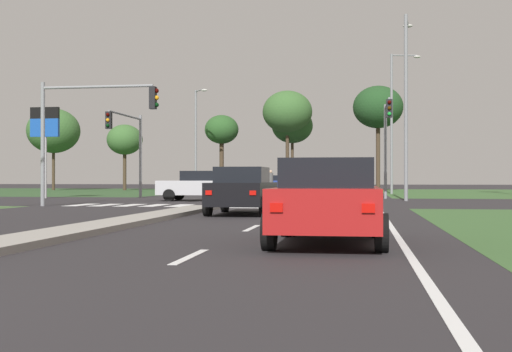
% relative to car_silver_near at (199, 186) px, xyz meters
% --- Properties ---
extents(ground_plane, '(200.00, 200.00, 0.00)m').
position_rel_car_silver_near_xyz_m(ground_plane, '(2.47, -1.18, -0.82)').
color(ground_plane, '#282628').
extents(grass_verge_far_left, '(35.00, 35.00, 0.01)m').
position_rel_car_silver_near_xyz_m(grass_verge_far_left, '(-23.03, 23.32, -0.82)').
color(grass_verge_far_left, '#2D4C28').
rests_on(grass_verge_far_left, ground).
extents(median_island_near, '(1.20, 22.00, 0.14)m').
position_rel_car_silver_near_xyz_m(median_island_near, '(2.47, -20.18, -0.75)').
color(median_island_near, gray).
rests_on(median_island_near, ground).
extents(median_island_far, '(1.20, 36.00, 0.14)m').
position_rel_car_silver_near_xyz_m(median_island_far, '(2.47, 23.82, -0.75)').
color(median_island_far, gray).
rests_on(median_island_far, ground).
extents(lane_dash_near, '(0.14, 2.00, 0.01)m').
position_rel_car_silver_near_xyz_m(lane_dash_near, '(5.97, -25.24, -0.82)').
color(lane_dash_near, silver).
rests_on(lane_dash_near, ground).
extents(lane_dash_second, '(0.14, 2.00, 0.01)m').
position_rel_car_silver_near_xyz_m(lane_dash_second, '(5.97, -19.24, -0.82)').
color(lane_dash_second, silver).
rests_on(lane_dash_second, ground).
extents(lane_dash_third, '(0.14, 2.00, 0.01)m').
position_rel_car_silver_near_xyz_m(lane_dash_third, '(5.97, -13.24, -0.82)').
color(lane_dash_third, silver).
rests_on(lane_dash_third, ground).
extents(edge_line_right, '(0.14, 24.00, 0.01)m').
position_rel_car_silver_near_xyz_m(edge_line_right, '(9.32, -19.18, -0.82)').
color(edge_line_right, silver).
rests_on(edge_line_right, ground).
extents(stop_bar_near, '(6.40, 0.50, 0.01)m').
position_rel_car_silver_near_xyz_m(stop_bar_near, '(6.27, -8.18, -0.82)').
color(stop_bar_near, silver).
rests_on(stop_bar_near, ground).
extents(crosswalk_bar_near, '(0.70, 2.80, 0.01)m').
position_rel_car_silver_near_xyz_m(crosswalk_bar_near, '(-3.93, -6.38, -0.82)').
color(crosswalk_bar_near, silver).
rests_on(crosswalk_bar_near, ground).
extents(crosswalk_bar_second, '(0.70, 2.80, 0.01)m').
position_rel_car_silver_near_xyz_m(crosswalk_bar_second, '(-2.78, -6.38, -0.82)').
color(crosswalk_bar_second, silver).
rests_on(crosswalk_bar_second, ground).
extents(crosswalk_bar_third, '(0.70, 2.80, 0.01)m').
position_rel_car_silver_near_xyz_m(crosswalk_bar_third, '(-1.63, -6.38, -0.82)').
color(crosswalk_bar_third, silver).
rests_on(crosswalk_bar_third, ground).
extents(crosswalk_bar_fourth, '(0.70, 2.80, 0.01)m').
position_rel_car_silver_near_xyz_m(crosswalk_bar_fourth, '(-0.48, -6.38, -0.82)').
color(crosswalk_bar_fourth, silver).
rests_on(crosswalk_bar_fourth, ground).
extents(crosswalk_bar_fifth, '(0.70, 2.80, 0.01)m').
position_rel_car_silver_near_xyz_m(crosswalk_bar_fifth, '(0.67, -6.38, -0.82)').
color(crosswalk_bar_fifth, silver).
rests_on(crosswalk_bar_fifth, ground).
extents(car_silver_near, '(4.35, 2.10, 1.61)m').
position_rel_car_silver_near_xyz_m(car_silver_near, '(0.00, 0.00, 0.00)').
color(car_silver_near, '#B7B7BC').
rests_on(car_silver_near, ground).
extents(car_red_second, '(2.07, 4.33, 1.56)m').
position_rel_car_silver_near_xyz_m(car_red_second, '(7.98, -22.80, -0.02)').
color(car_red_second, '#A31919').
rests_on(car_red_second, ground).
extents(car_black_third, '(2.03, 4.36, 1.59)m').
position_rel_car_silver_near_xyz_m(car_black_third, '(4.65, -12.97, -0.01)').
color(car_black_third, black).
rests_on(car_black_third, ground).
extents(car_blue_fourth, '(1.98, 4.40, 1.52)m').
position_rel_car_silver_near_xyz_m(car_blue_fourth, '(0.27, 31.58, -0.04)').
color(car_blue_fourth, navy).
rests_on(car_blue_fourth, ground).
extents(traffic_signal_far_left, '(0.32, 5.76, 5.19)m').
position_rel_car_silver_near_xyz_m(traffic_signal_far_left, '(-5.13, 3.21, 2.84)').
color(traffic_signal_far_left, gray).
rests_on(traffic_signal_far_left, ground).
extents(traffic_signal_near_left, '(5.34, 0.32, 5.41)m').
position_rel_car_silver_near_xyz_m(traffic_signal_near_left, '(-3.13, -7.78, 2.96)').
color(traffic_signal_near_left, gray).
rests_on(traffic_signal_near_left, ground).
extents(traffic_signal_far_right, '(0.32, 5.60, 5.62)m').
position_rel_car_silver_near_xyz_m(traffic_signal_far_right, '(10.07, 3.36, 3.11)').
color(traffic_signal_far_right, gray).
rests_on(traffic_signal_far_right, ground).
extents(street_lamp_second, '(0.61, 2.13, 10.00)m').
position_rel_car_silver_near_xyz_m(street_lamp_second, '(11.03, 1.57, 4.72)').
color(street_lamp_second, gray).
rests_on(street_lamp_second, ground).
extents(street_lamp_third, '(2.35, 0.62, 10.87)m').
position_rel_car_silver_near_xyz_m(street_lamp_third, '(11.17, 17.74, 5.17)').
color(street_lamp_third, gray).
rests_on(street_lamp_third, ground).
extents(street_lamp_fourth, '(1.52, 1.72, 9.16)m').
position_rel_car_silver_near_xyz_m(street_lamp_fourth, '(-5.94, 23.47, 4.29)').
color(street_lamp_fourth, gray).
rests_on(street_lamp_fourth, ground).
extents(pedestrian_at_median, '(0.34, 0.34, 1.65)m').
position_rel_car_silver_near_xyz_m(pedestrian_at_median, '(2.33, 11.79, 0.32)').
color(pedestrian_at_median, '#4C4C4C').
rests_on(pedestrian_at_median, median_island_far).
extents(fuel_price_totem, '(1.80, 0.24, 5.54)m').
position_rel_car_silver_near_xyz_m(fuel_price_totem, '(-10.37, 3.03, 3.22)').
color(fuel_price_totem, silver).
rests_on(fuel_price_totem, ground).
extents(treeline_near, '(5.41, 5.41, 8.42)m').
position_rel_car_silver_near_xyz_m(treeline_near, '(-22.66, 29.83, 5.29)').
color(treeline_near, '#423323').
rests_on(treeline_near, ground).
extents(treeline_second, '(3.63, 3.63, 6.71)m').
position_rel_car_silver_near_xyz_m(treeline_second, '(-15.17, 30.33, 4.31)').
color(treeline_second, '#423323').
rests_on(treeline_second, ground).
extents(treeline_third, '(3.31, 3.31, 7.41)m').
position_rel_car_silver_near_xyz_m(treeline_third, '(-4.80, 29.04, 5.08)').
color(treeline_third, '#423323').
rests_on(treeline_third, ground).
extents(treeline_fourth, '(4.18, 4.18, 8.36)m').
position_rel_car_silver_near_xyz_m(treeline_fourth, '(1.76, 32.87, 5.73)').
color(treeline_fourth, '#423323').
rests_on(treeline_fourth, ground).
extents(treeline_fifth, '(4.97, 4.97, 9.98)m').
position_rel_car_silver_near_xyz_m(treeline_fifth, '(1.41, 31.42, 7.01)').
color(treeline_fifth, '#423323').
rests_on(treeline_fifth, ground).
extents(treeline_sixth, '(4.61, 4.61, 9.77)m').
position_rel_car_silver_near_xyz_m(treeline_sixth, '(10.24, 27.66, 6.94)').
color(treeline_sixth, '#423323').
rests_on(treeline_sixth, ground).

